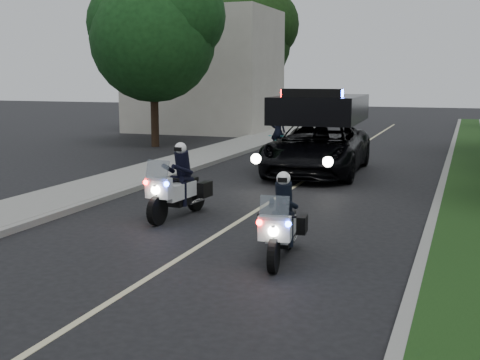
# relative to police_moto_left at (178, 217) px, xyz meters

# --- Properties ---
(ground) EXTENTS (120.00, 120.00, 0.00)m
(ground) POSITION_rel_police_moto_left_xyz_m (1.46, -4.62, 0.00)
(ground) COLOR black
(ground) RESTS_ON ground
(curb_right) EXTENTS (0.20, 60.00, 0.15)m
(curb_right) POSITION_rel_police_moto_left_xyz_m (5.56, 5.38, 0.07)
(curb_right) COLOR gray
(curb_right) RESTS_ON ground
(grass_verge) EXTENTS (1.20, 60.00, 0.16)m
(grass_verge) POSITION_rel_police_moto_left_xyz_m (6.26, 5.38, 0.08)
(grass_verge) COLOR #193814
(grass_verge) RESTS_ON ground
(curb_left) EXTENTS (0.20, 60.00, 0.15)m
(curb_left) POSITION_rel_police_moto_left_xyz_m (-2.64, 5.38, 0.07)
(curb_left) COLOR gray
(curb_left) RESTS_ON ground
(sidewalk_left) EXTENTS (2.00, 60.00, 0.16)m
(sidewalk_left) POSITION_rel_police_moto_left_xyz_m (-3.74, 5.38, 0.08)
(sidewalk_left) COLOR gray
(sidewalk_left) RESTS_ON ground
(building_far) EXTENTS (8.00, 6.00, 7.00)m
(building_far) POSITION_rel_police_moto_left_xyz_m (-8.54, 21.38, 3.50)
(building_far) COLOR #A8A396
(building_far) RESTS_ON ground
(lane_marking) EXTENTS (0.12, 50.00, 0.01)m
(lane_marking) POSITION_rel_police_moto_left_xyz_m (1.46, 5.38, 0.00)
(lane_marking) COLOR #BFB78C
(lane_marking) RESTS_ON ground
(police_moto_left) EXTENTS (0.92, 2.11, 1.74)m
(police_moto_left) POSITION_rel_police_moto_left_xyz_m (0.00, 0.00, 0.00)
(police_moto_left) COLOR silver
(police_moto_left) RESTS_ON ground
(police_moto_right) EXTENTS (0.86, 1.91, 1.57)m
(police_moto_right) POSITION_rel_police_moto_left_xyz_m (3.19, -2.42, 0.00)
(police_moto_right) COLOR silver
(police_moto_right) RESTS_ON ground
(police_suv) EXTENTS (3.16, 6.37, 3.04)m
(police_suv) POSITION_rel_police_moto_left_xyz_m (1.49, 7.63, 0.00)
(police_suv) COLOR black
(police_suv) RESTS_ON ground
(bicycle) EXTENTS (0.81, 1.79, 0.91)m
(bicycle) POSITION_rel_police_moto_left_xyz_m (-1.02, 11.38, 0.00)
(bicycle) COLOR black
(bicycle) RESTS_ON ground
(cyclist) EXTENTS (0.62, 0.44, 1.63)m
(cyclist) POSITION_rel_police_moto_left_xyz_m (-1.02, 11.38, 0.00)
(cyclist) COLOR black
(cyclist) RESTS_ON ground
(tree_left_near) EXTENTS (7.44, 7.44, 9.45)m
(tree_left_near) POSITION_rel_police_moto_left_xyz_m (-7.41, 12.96, 0.00)
(tree_left_near) COLOR #164418
(tree_left_near) RESTS_ON ground
(tree_left_far) EXTENTS (8.07, 8.07, 10.54)m
(tree_left_far) POSITION_rel_police_moto_left_xyz_m (-7.98, 26.41, 0.00)
(tree_left_far) COLOR #163310
(tree_left_far) RESTS_ON ground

